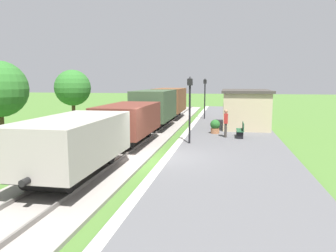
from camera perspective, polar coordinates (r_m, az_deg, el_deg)
The scene contains 14 objects.
ground_plane at distance 14.93m, azimuth -1.61°, elevation -6.29°, with size 160.00×160.00×0.00m, color #47702D.
platform_slab at distance 14.59m, azimuth 10.85°, elevation -6.27°, with size 6.00×60.00×0.25m, color #565659.
platform_edge_stripe at distance 14.79m, azimuth -0.09°, elevation -5.41°, with size 0.36×60.00×0.01m, color silver.
track_ballast at distance 15.58m, azimuth -10.32°, elevation -5.59°, with size 3.80×60.00×0.12m, color gray.
rail_near at distance 15.31m, azimuth -7.80°, elevation -5.27°, with size 0.07×60.00×0.14m, color slate.
rail_far at distance 15.81m, azimuth -12.78°, elevation -4.97°, with size 0.07×60.00×0.14m, color slate.
freight_train at distance 22.10m, azimuth -3.84°, elevation 2.46°, with size 2.50×26.00×2.72m.
station_hut at distance 24.86m, azimuth 13.58°, elevation 3.10°, with size 3.50×5.80×2.78m.
bench_near_hut at distance 20.17m, azimuth 12.86°, elevation -0.64°, with size 0.42×1.50×0.91m.
person_waiting at distance 19.98m, azimuth 10.23°, elevation 0.69°, with size 0.25×0.38×1.71m.
potted_planter at distance 21.35m, azimuth 8.38°, elevation -0.05°, with size 0.64×0.64×0.92m.
lamp_post_near at distance 17.58m, azimuth 3.90°, elevation 5.11°, with size 0.28×0.28×3.70m.
lamp_post_far at distance 29.51m, azimuth 6.58°, elevation 6.25°, with size 0.28×0.28×3.70m.
tree_trackside_far at distance 26.41m, azimuth -16.58°, elevation 6.50°, with size 2.81×2.81×4.56m.
Camera 1 is at (3.03, -14.14, 3.69)m, focal length 34.28 mm.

